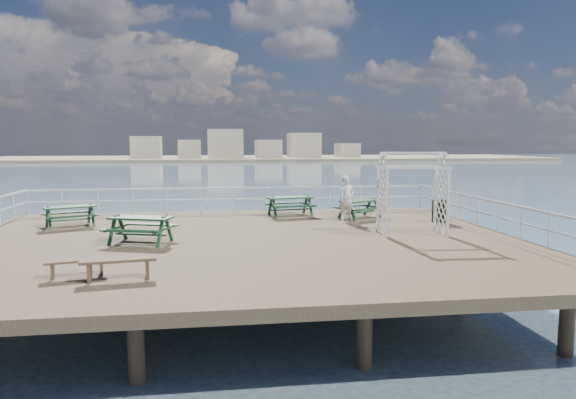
{
  "coord_description": "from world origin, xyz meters",
  "views": [
    {
      "loc": [
        -0.76,
        -16.31,
        3.11
      ],
      "look_at": [
        1.74,
        1.47,
        1.1
      ],
      "focal_mm": 32.0,
      "sensor_mm": 36.0,
      "label": 1
    }
  ],
  "objects_px": {
    "picnic_table_d": "(141,224)",
    "person": "(347,198)",
    "picnic_table_a": "(70,212)",
    "picnic_table_b": "(290,202)",
    "picnic_table_c": "(360,205)",
    "flat_bench_near": "(77,264)",
    "trellis_arbor": "(412,198)",
    "flat_bench_far": "(119,264)"
  },
  "relations": [
    {
      "from": "trellis_arbor",
      "to": "picnic_table_c",
      "type": "bearing_deg",
      "value": 102.72
    },
    {
      "from": "picnic_table_b",
      "to": "flat_bench_near",
      "type": "height_order",
      "value": "picnic_table_b"
    },
    {
      "from": "flat_bench_near",
      "to": "person",
      "type": "bearing_deg",
      "value": 28.67
    },
    {
      "from": "picnic_table_c",
      "to": "picnic_table_d",
      "type": "relative_size",
      "value": 0.96
    },
    {
      "from": "picnic_table_d",
      "to": "person",
      "type": "height_order",
      "value": "person"
    },
    {
      "from": "picnic_table_b",
      "to": "person",
      "type": "xyz_separation_m",
      "value": [
        2.0,
        -1.71,
        0.3
      ]
    },
    {
      "from": "flat_bench_far",
      "to": "trellis_arbor",
      "type": "distance_m",
      "value": 9.9
    },
    {
      "from": "flat_bench_far",
      "to": "picnic_table_b",
      "type": "bearing_deg",
      "value": 52.62
    },
    {
      "from": "picnic_table_b",
      "to": "picnic_table_a",
      "type": "bearing_deg",
      "value": -179.48
    },
    {
      "from": "person",
      "to": "trellis_arbor",
      "type": "bearing_deg",
      "value": -80.43
    },
    {
      "from": "picnic_table_a",
      "to": "flat_bench_near",
      "type": "relative_size",
      "value": 1.53
    },
    {
      "from": "trellis_arbor",
      "to": "person",
      "type": "distance_m",
      "value": 3.56
    },
    {
      "from": "flat_bench_far",
      "to": "trellis_arbor",
      "type": "relative_size",
      "value": 0.61
    },
    {
      "from": "picnic_table_c",
      "to": "flat_bench_near",
      "type": "xyz_separation_m",
      "value": [
        -9.08,
        -8.07,
        -0.24
      ]
    },
    {
      "from": "picnic_table_d",
      "to": "flat_bench_near",
      "type": "bearing_deg",
      "value": -83.86
    },
    {
      "from": "flat_bench_near",
      "to": "trellis_arbor",
      "type": "bearing_deg",
      "value": 10.12
    },
    {
      "from": "picnic_table_a",
      "to": "trellis_arbor",
      "type": "xyz_separation_m",
      "value": [
        11.9,
        -3.35,
        0.69
      ]
    },
    {
      "from": "picnic_table_d",
      "to": "flat_bench_far",
      "type": "relative_size",
      "value": 1.34
    },
    {
      "from": "picnic_table_c",
      "to": "trellis_arbor",
      "type": "distance_m",
      "value": 4.03
    },
    {
      "from": "picnic_table_a",
      "to": "flat_bench_far",
      "type": "xyz_separation_m",
      "value": [
        3.16,
        -7.91,
        -0.19
      ]
    },
    {
      "from": "picnic_table_b",
      "to": "trellis_arbor",
      "type": "xyz_separation_m",
      "value": [
        3.42,
        -4.97,
        0.65
      ]
    },
    {
      "from": "picnic_table_c",
      "to": "flat_bench_far",
      "type": "height_order",
      "value": "picnic_table_c"
    },
    {
      "from": "picnic_table_d",
      "to": "trellis_arbor",
      "type": "relative_size",
      "value": 0.82
    },
    {
      "from": "flat_bench_near",
      "to": "person",
      "type": "distance_m",
      "value": 11.17
    },
    {
      "from": "picnic_table_c",
      "to": "picnic_table_a",
      "type": "bearing_deg",
      "value": 154.97
    },
    {
      "from": "picnic_table_c",
      "to": "trellis_arbor",
      "type": "xyz_separation_m",
      "value": [
        0.67,
        -3.91,
        0.69
      ]
    },
    {
      "from": "picnic_table_d",
      "to": "trellis_arbor",
      "type": "distance_m",
      "value": 8.88
    },
    {
      "from": "picnic_table_b",
      "to": "flat_bench_near",
      "type": "relative_size",
      "value": 1.49
    },
    {
      "from": "picnic_table_c",
      "to": "picnic_table_d",
      "type": "distance_m",
      "value": 9.17
    },
    {
      "from": "picnic_table_d",
      "to": "trellis_arbor",
      "type": "bearing_deg",
      "value": 20.11
    },
    {
      "from": "picnic_table_d",
      "to": "picnic_table_c",
      "type": "bearing_deg",
      "value": 45.45
    },
    {
      "from": "picnic_table_c",
      "to": "person",
      "type": "distance_m",
      "value": 1.05
    },
    {
      "from": "picnic_table_a",
      "to": "picnic_table_b",
      "type": "bearing_deg",
      "value": -13.52
    },
    {
      "from": "picnic_table_b",
      "to": "flat_bench_far",
      "type": "bearing_deg",
      "value": -129.46
    },
    {
      "from": "picnic_table_b",
      "to": "trellis_arbor",
      "type": "distance_m",
      "value": 6.06
    },
    {
      "from": "picnic_table_a",
      "to": "person",
      "type": "distance_m",
      "value": 10.5
    },
    {
      "from": "picnic_table_c",
      "to": "picnic_table_d",
      "type": "bearing_deg",
      "value": 178.83
    },
    {
      "from": "flat_bench_far",
      "to": "trellis_arbor",
      "type": "bearing_deg",
      "value": 19.37
    },
    {
      "from": "flat_bench_near",
      "to": "picnic_table_b",
      "type": "bearing_deg",
      "value": 42.26
    },
    {
      "from": "picnic_table_a",
      "to": "picnic_table_b",
      "type": "distance_m",
      "value": 8.64
    },
    {
      "from": "trellis_arbor",
      "to": "person",
      "type": "height_order",
      "value": "trellis_arbor"
    },
    {
      "from": "picnic_table_a",
      "to": "picnic_table_b",
      "type": "xyz_separation_m",
      "value": [
        8.49,
        1.62,
        0.04
      ]
    }
  ]
}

